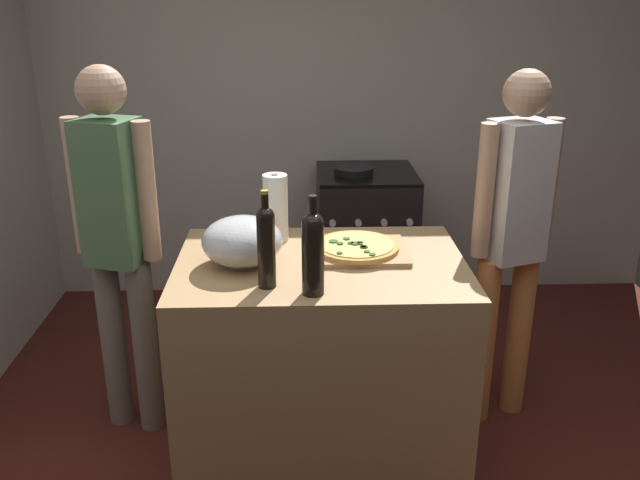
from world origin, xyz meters
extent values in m
cube|color=#511E19|center=(0.00, 1.23, -0.01)|extent=(4.18, 3.06, 0.02)
cube|color=#BCB7AD|center=(0.00, 2.51, 1.30)|extent=(4.18, 0.10, 2.60)
cube|color=tan|center=(-0.14, 0.72, 0.45)|extent=(1.12, 0.78, 0.91)
cube|color=tan|center=(0.01, 0.80, 0.92)|extent=(0.40, 0.32, 0.02)
cylinder|color=tan|center=(0.01, 0.80, 0.94)|extent=(0.34, 0.34, 0.02)
cylinder|color=#EAC660|center=(0.01, 0.80, 0.95)|extent=(0.30, 0.30, 0.00)
cylinder|color=#335926|center=(-0.08, 0.82, 0.95)|extent=(0.04, 0.04, 0.01)
cylinder|color=#335926|center=(0.03, 0.75, 0.95)|extent=(0.03, 0.03, 0.01)
cylinder|color=#335926|center=(-0.07, 0.69, 0.95)|extent=(0.02, 0.02, 0.01)
cylinder|color=#335926|center=(0.06, 0.67, 0.95)|extent=(0.03, 0.03, 0.01)
cylinder|color=#335926|center=(-0.02, 0.80, 0.95)|extent=(0.02, 0.02, 0.01)
cylinder|color=#335926|center=(-0.06, 0.79, 0.95)|extent=(0.03, 0.03, 0.01)
cylinder|color=#335926|center=(0.03, 0.75, 0.95)|extent=(0.03, 0.03, 0.01)
cylinder|color=#335926|center=(0.02, 0.80, 0.95)|extent=(0.03, 0.03, 0.01)
cylinder|color=#335926|center=(-0.03, 0.85, 0.95)|extent=(0.03, 0.03, 0.01)
cylinder|color=#335926|center=(0.04, 0.70, 0.95)|extent=(0.02, 0.02, 0.01)
cylinder|color=#335926|center=(0.00, 0.79, 0.95)|extent=(0.04, 0.04, 0.01)
cylinder|color=#335926|center=(0.02, 0.79, 0.95)|extent=(0.02, 0.02, 0.01)
cylinder|color=#B2B2B7|center=(-0.44, 0.70, 0.91)|extent=(0.13, 0.13, 0.01)
ellipsoid|color=silver|center=(-0.44, 0.70, 1.00)|extent=(0.31, 0.31, 0.18)
cylinder|color=white|center=(-0.32, 0.96, 1.05)|extent=(0.10, 0.10, 0.28)
cylinder|color=#997551|center=(-0.32, 0.96, 1.05)|extent=(0.03, 0.03, 0.29)
cylinder|color=black|center=(-0.18, 0.43, 1.04)|extent=(0.08, 0.08, 0.25)
sphere|color=black|center=(-0.18, 0.43, 1.16)|extent=(0.08, 0.08, 0.08)
cylinder|color=black|center=(-0.18, 0.43, 1.22)|extent=(0.03, 0.03, 0.07)
cylinder|color=black|center=(-0.18, 0.43, 1.26)|extent=(0.03, 0.03, 0.01)
cylinder|color=black|center=(-0.34, 0.49, 1.04)|extent=(0.06, 0.06, 0.26)
sphere|color=black|center=(-0.34, 0.49, 1.17)|extent=(0.06, 0.06, 0.06)
cylinder|color=black|center=(-0.34, 0.49, 1.22)|extent=(0.03, 0.03, 0.06)
cylinder|color=gold|center=(-0.34, 0.49, 1.26)|extent=(0.03, 0.03, 0.01)
cube|color=black|center=(0.18, 2.11, 0.44)|extent=(0.57, 0.57, 0.88)
cube|color=black|center=(0.18, 2.11, 0.89)|extent=(0.57, 0.57, 0.02)
cylinder|color=silver|center=(-0.03, 1.81, 0.69)|extent=(0.04, 0.02, 0.04)
cylinder|color=silver|center=(0.11, 1.81, 0.69)|extent=(0.04, 0.02, 0.04)
cylinder|color=silver|center=(0.25, 1.81, 0.69)|extent=(0.04, 0.02, 0.04)
cylinder|color=silver|center=(0.40, 1.81, 0.69)|extent=(0.04, 0.02, 0.04)
cylinder|color=black|center=(0.10, 2.07, 0.92)|extent=(0.23, 0.23, 0.04)
cylinder|color=slate|center=(-1.06, 1.01, 0.41)|extent=(0.11, 0.11, 0.81)
cylinder|color=slate|center=(-0.91, 0.96, 0.41)|extent=(0.11, 0.11, 0.81)
cube|color=#4C724C|center=(-0.99, 0.99, 1.12)|extent=(0.28, 0.26, 0.61)
cylinder|color=tan|center=(-1.14, 1.03, 1.13)|extent=(0.08, 0.08, 0.58)
cylinder|color=tan|center=(-0.84, 0.94, 1.13)|extent=(0.08, 0.08, 0.58)
sphere|color=tan|center=(-0.99, 0.99, 1.53)|extent=(0.20, 0.20, 0.20)
cylinder|color=#D88C4C|center=(0.79, 1.04, 0.40)|extent=(0.11, 0.11, 0.80)
cylinder|color=#D88C4C|center=(0.61, 0.98, 0.40)|extent=(0.11, 0.11, 0.80)
cube|color=silver|center=(0.70, 1.01, 1.10)|extent=(0.28, 0.26, 0.60)
cylinder|color=tan|center=(0.85, 1.06, 1.11)|extent=(0.08, 0.08, 0.57)
cylinder|color=tan|center=(0.55, 0.96, 1.11)|extent=(0.08, 0.08, 0.57)
sphere|color=tan|center=(0.70, 1.01, 1.51)|extent=(0.19, 0.19, 0.19)
camera|label=1|loc=(-0.23, -1.69, 1.90)|focal=37.69mm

